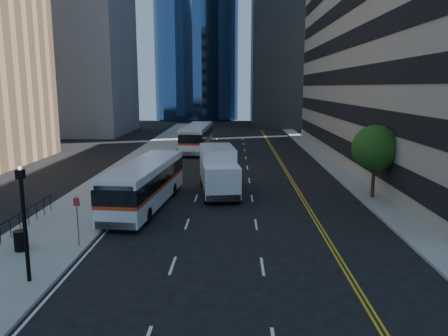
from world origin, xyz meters
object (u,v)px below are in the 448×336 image
bus_rear (197,137)px  trash_can (21,241)px  bus_front (146,183)px  box_truck (219,170)px  street_tree (375,148)px  lamp_post (24,219)px

bus_rear → trash_can: bus_rear is taller
bus_front → box_truck: size_ratio=1.59×
bus_rear → trash_can: bearing=-96.9°
street_tree → bus_front: size_ratio=0.44×
lamp_post → street_tree: bearing=37.9°
bus_rear → box_truck: box_truck is taller
box_truck → bus_rear: bearing=91.7°
lamp_post → bus_front: 11.90m
lamp_post → bus_rear: 37.47m
lamp_post → trash_can: size_ratio=4.70×
street_tree → bus_rear: (-14.40, 23.29, -1.91)m
trash_can → box_truck: bearing=53.5°
bus_front → bus_rear: 25.72m
lamp_post → bus_front: size_ratio=0.39×
bus_rear → street_tree: bearing=-55.9°
street_tree → box_truck: 11.19m
lamp_post → bus_front: lamp_post is taller
box_truck → lamp_post: bearing=-121.9°
street_tree → bus_front: 15.91m
lamp_post → trash_can: (-1.91, 3.29, -2.09)m
street_tree → lamp_post: bearing=-142.1°
street_tree → box_truck: size_ratio=0.70×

